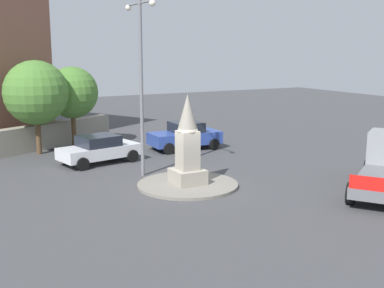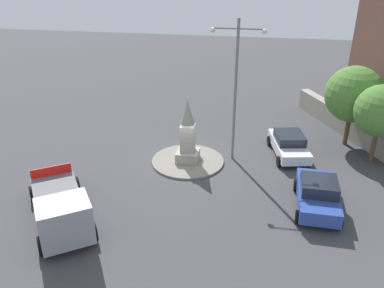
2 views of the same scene
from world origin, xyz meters
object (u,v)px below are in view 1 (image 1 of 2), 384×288
Objects in this scene: monument at (188,145)px; tree_near_wall at (36,93)px; car_blue_waiting at (185,136)px; car_white_passing at (99,149)px; tree_mid_cluster at (72,93)px; streetlamp at (141,68)px.

tree_near_wall is (9.69, 4.21, 1.61)m from monument.
tree_near_wall reaches higher than monument.
monument is 10.69m from tree_near_wall.
car_blue_waiting is at bearing -26.76° from monument.
car_blue_waiting is 0.80× the size of tree_near_wall.
tree_mid_cluster is (4.86, -0.02, 2.48)m from car_white_passing.
streetlamp is at bearing 20.87° from monument.
car_white_passing is at bearing 101.31° from car_blue_waiting.
streetlamp is 2.00× the size of car_blue_waiting.
car_blue_waiting is (4.48, -4.54, -4.12)m from streetlamp.
streetlamp is at bearing -155.58° from tree_near_wall.
monument is 0.80× the size of tree_mid_cluster.
tree_near_wall is at bearing 116.11° from tree_mid_cluster.
tree_near_wall is 1.09× the size of tree_mid_cluster.
monument is 0.88× the size of car_white_passing.
streetlamp is 1.60× the size of tree_near_wall.
car_white_passing is (-1.10, 5.52, -0.06)m from car_blue_waiting.
tree_mid_cluster is (10.81, 1.95, 1.43)m from monument.
streetlamp reaches higher than tree_mid_cluster.
tree_near_wall is 2.53m from tree_mid_cluster.
streetlamp reaches higher than tree_near_wall.
car_blue_waiting reaches higher than car_white_passing.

